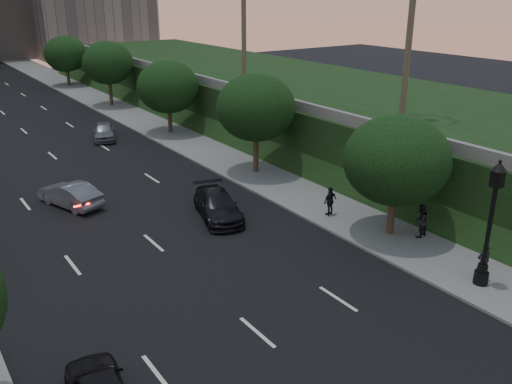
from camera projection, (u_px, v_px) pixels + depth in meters
road_surface at (60, 162)px, 39.08m from camera, size 16.00×140.00×0.02m
sidewalk_right at (186, 140)px, 44.50m from camera, size 4.50×140.00×0.15m
embankment at (312, 105)px, 48.53m from camera, size 18.00×90.00×4.00m
parapet_wall at (232, 88)px, 43.17m from camera, size 0.35×90.00×0.70m
tree_right_a at (396, 160)px, 26.21m from camera, size 5.20×5.20×6.24m
tree_right_b at (256, 108)px, 35.26m from camera, size 5.20×5.20×6.74m
tree_right_c at (168, 87)px, 45.44m from camera, size 5.20×5.20×6.24m
tree_right_d at (108, 63)px, 56.03m from camera, size 5.20×5.20×6.74m
tree_right_e at (65, 54)px, 67.74m from camera, size 5.20×5.20×6.24m
street_lamp at (489, 230)px, 21.99m from camera, size 0.64×0.64×5.62m
sedan_mid_left at (70, 194)px, 31.10m from camera, size 2.85×4.59×1.43m
sedan_near_right at (218, 205)px, 29.55m from camera, size 3.30×5.27×1.42m
sedan_far_right at (104, 131)px, 44.74m from camera, size 2.96×4.52×1.43m
pedestrian_a at (483, 262)px, 22.89m from camera, size 0.71×0.60×1.65m
pedestrian_b at (420, 221)px, 26.85m from camera, size 0.90×0.73×1.73m
pedestrian_c at (330, 201)px, 29.49m from camera, size 1.00×0.53×1.63m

